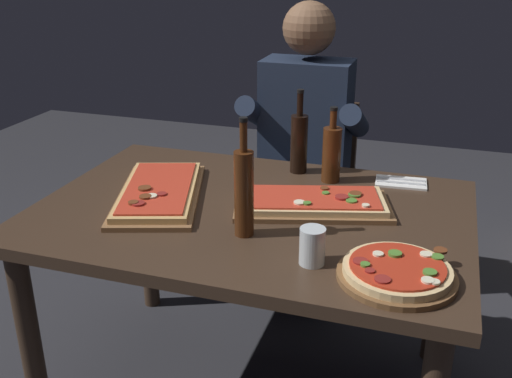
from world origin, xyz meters
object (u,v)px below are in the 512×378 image
object	(u,v)px
dining_table	(251,235)
tumbler_near_camera	(312,248)
pizza_rectangular_front	(313,203)
pizza_rectangular_left	(159,192)
seated_diner	(303,142)
vinegar_bottle_green	(332,153)
diner_chair	(307,186)
wine_bottle_dark	(299,142)
oil_bottle_amber	(244,191)
pizza_round_far	(397,272)

from	to	relation	value
dining_table	tumbler_near_camera	xyz separation A→B (m)	(0.27, -0.29, 0.14)
tumbler_near_camera	pizza_rectangular_front	bearing A→B (deg)	102.66
pizza_rectangular_left	seated_diner	distance (m)	0.81
pizza_rectangular_front	pizza_rectangular_left	bearing A→B (deg)	-171.70
dining_table	seated_diner	distance (m)	0.74
pizza_rectangular_front	dining_table	bearing A→B (deg)	-160.76
vinegar_bottle_green	diner_chair	distance (m)	0.67
vinegar_bottle_green	diner_chair	world-z (taller)	vinegar_bottle_green
seated_diner	tumbler_near_camera	bearing A→B (deg)	-74.87
wine_bottle_dark	pizza_rectangular_front	bearing A→B (deg)	-67.76
vinegar_bottle_green	tumbler_near_camera	world-z (taller)	vinegar_bottle_green
oil_bottle_amber	seated_diner	world-z (taller)	seated_diner
dining_table	wine_bottle_dark	xyz separation A→B (m)	(0.06, 0.38, 0.21)
tumbler_near_camera	diner_chair	size ratio (longest dim) A/B	0.12
pizza_rectangular_front	oil_bottle_amber	world-z (taller)	oil_bottle_amber
oil_bottle_amber	vinegar_bottle_green	distance (m)	0.53
pizza_rectangular_left	oil_bottle_amber	distance (m)	0.42
dining_table	pizza_rectangular_front	size ratio (longest dim) A/B	2.53
pizza_round_far	oil_bottle_amber	size ratio (longest dim) A/B	0.86
dining_table	oil_bottle_amber	xyz separation A→B (m)	(0.04, -0.18, 0.23)
pizza_round_far	seated_diner	distance (m)	1.15
oil_bottle_amber	vinegar_bottle_green	bearing A→B (deg)	72.68
diner_chair	wine_bottle_dark	bearing A→B (deg)	-81.74
pizza_round_far	tumbler_near_camera	world-z (taller)	tumbler_near_camera
pizza_round_far	pizza_rectangular_front	bearing A→B (deg)	129.90
vinegar_bottle_green	tumbler_near_camera	bearing A→B (deg)	-83.21
dining_table	pizza_round_far	world-z (taller)	pizza_round_far
oil_bottle_amber	vinegar_bottle_green	size ratio (longest dim) A/B	1.30
oil_bottle_amber	pizza_rectangular_front	bearing A→B (deg)	58.54
wine_bottle_dark	dining_table	bearing A→B (deg)	-99.14
pizza_rectangular_front	vinegar_bottle_green	xyz separation A→B (m)	(0.01, 0.26, 0.09)
pizza_round_far	oil_bottle_amber	xyz separation A→B (m)	(-0.46, 0.12, 0.12)
pizza_round_far	vinegar_bottle_green	bearing A→B (deg)	115.63
wine_bottle_dark	diner_chair	size ratio (longest dim) A/B	0.36
pizza_rectangular_left	pizza_rectangular_front	bearing A→B (deg)	8.30
oil_bottle_amber	tumbler_near_camera	bearing A→B (deg)	-25.00
wine_bottle_dark	vinegar_bottle_green	size ratio (longest dim) A/B	1.14
pizza_round_far	wine_bottle_dark	distance (m)	0.81
pizza_rectangular_left	pizza_round_far	size ratio (longest dim) A/B	1.92
pizza_round_far	oil_bottle_amber	bearing A→B (deg)	165.34
pizza_rectangular_front	vinegar_bottle_green	bearing A→B (deg)	88.53
dining_table	oil_bottle_amber	bearing A→B (deg)	-77.91
dining_table	pizza_rectangular_left	bearing A→B (deg)	-178.35
tumbler_near_camera	seated_diner	xyz separation A→B (m)	(-0.28, 1.02, -0.04)
dining_table	pizza_round_far	size ratio (longest dim) A/B	4.54
pizza_rectangular_left	seated_diner	size ratio (longest dim) A/B	0.45
tumbler_near_camera	seated_diner	bearing A→B (deg)	105.13
pizza_rectangular_front	tumbler_near_camera	xyz separation A→B (m)	(0.08, -0.35, 0.03)
dining_table	diner_chair	size ratio (longest dim) A/B	1.61
vinegar_bottle_green	diner_chair	bearing A→B (deg)	110.99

